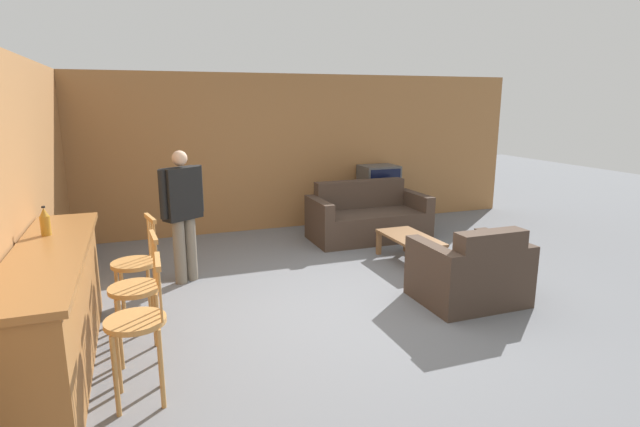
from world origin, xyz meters
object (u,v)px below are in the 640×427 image
object	(u,v)px
couch_far	(367,219)
tv_unit	(378,207)
coffee_table	(410,240)
tv	(379,178)
table_lamp	(396,173)
bar_chair_far	(136,269)
person_by_window	(183,210)
bottle	(45,222)
bar_chair_mid	(137,295)
bar_chair_near	(138,329)
armchair_near	(470,274)

from	to	relation	value
couch_far	tv_unit	size ratio (longest dim) A/B	1.92
coffee_table	tv	xyz separation A→B (m)	(0.60, 2.15, 0.50)
table_lamp	tv_unit	bearing A→B (deg)	180.00
bar_chair_far	couch_far	distance (m)	4.06
tv_unit	person_by_window	bearing A→B (deg)	-152.53
coffee_table	bottle	world-z (taller)	bottle
person_by_window	bar_chair_mid	bearing A→B (deg)	-107.41
tv	coffee_table	bearing A→B (deg)	-105.65
bar_chair_near	bar_chair_mid	distance (m)	0.68
armchair_near	bottle	bearing A→B (deg)	173.80
bar_chair_far	couch_far	bearing A→B (deg)	30.94
bar_chair_mid	person_by_window	bearing A→B (deg)	72.59
person_by_window	tv	bearing A→B (deg)	27.44
bar_chair_mid	tv_unit	bearing A→B (deg)	41.41
couch_far	armchair_near	world-z (taller)	couch_far
bottle	person_by_window	world-z (taller)	person_by_window
tv	bar_chair_mid	bearing A→B (deg)	-138.61
tv_unit	tv	bearing A→B (deg)	-90.00
bar_chair_near	couch_far	distance (m)	4.91
tv	bottle	world-z (taller)	bottle
coffee_table	table_lamp	world-z (taller)	table_lamp
couch_far	bottle	xyz separation A→B (m)	(-4.17, -2.30, 0.83)
bar_chair_far	bottle	size ratio (longest dim) A/B	4.17
coffee_table	table_lamp	bearing A→B (deg)	66.21
armchair_near	table_lamp	size ratio (longest dim) A/B	2.57
tv_unit	bar_chair_far	bearing A→B (deg)	-144.56
armchair_near	person_by_window	world-z (taller)	person_by_window
bottle	bar_chair_far	bearing A→B (deg)	17.38
bottle	couch_far	bearing A→B (deg)	28.89
bar_chair_far	coffee_table	size ratio (longest dim) A/B	1.03
bar_chair_near	bar_chair_far	xyz separation A→B (m)	(-0.00, 1.38, 0.00)
bar_chair_far	coffee_table	world-z (taller)	bar_chair_far
bar_chair_far	person_by_window	xyz separation A→B (m)	(0.55, 1.07, 0.33)
coffee_table	tv_unit	world-z (taller)	tv_unit
armchair_near	tv	distance (m)	3.67
armchair_near	bar_chair_near	bearing A→B (deg)	-168.17
bar_chair_near	person_by_window	distance (m)	2.53
armchair_near	table_lamp	distance (m)	3.76
bar_chair_mid	coffee_table	xyz separation A→B (m)	(3.48, 1.45, -0.25)
tv_unit	table_lamp	bearing A→B (deg)	0.00
bar_chair_mid	armchair_near	xyz separation A→B (m)	(3.41, 0.03, -0.25)
bottle	person_by_window	distance (m)	1.81
bar_chair_mid	bottle	bearing A→B (deg)	145.45
couch_far	bar_chair_mid	bearing A→B (deg)	-141.36
armchair_near	bar_chair_far	bearing A→B (deg)	168.99
tv	table_lamp	bearing A→B (deg)	0.50
bar_chair_mid	tv	bearing A→B (deg)	41.39
bar_chair_near	bar_chair_far	bearing A→B (deg)	90.01
coffee_table	tv	size ratio (longest dim) A/B	1.63
bar_chair_near	bar_chair_far	world-z (taller)	same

